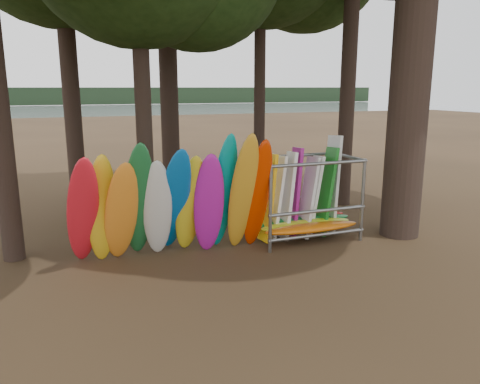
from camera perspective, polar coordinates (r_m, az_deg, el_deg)
name	(u,v)px	position (r m, az deg, el deg)	size (l,w,h in m)	color
ground	(251,264)	(11.07, 1.39, -8.81)	(120.00, 120.00, 0.00)	#47331E
lake	(94,117)	(69.78, -17.41, 8.76)	(160.00, 160.00, 0.00)	gray
far_shore	(80,96)	(119.64, -18.90, 11.01)	(160.00, 4.00, 4.00)	black
kayak_row	(173,203)	(11.14, -8.18, -1.39)	(4.90, 2.02, 3.16)	red
storage_rack	(304,201)	(12.79, 7.79, -1.12)	(3.20, 1.57, 2.77)	gray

